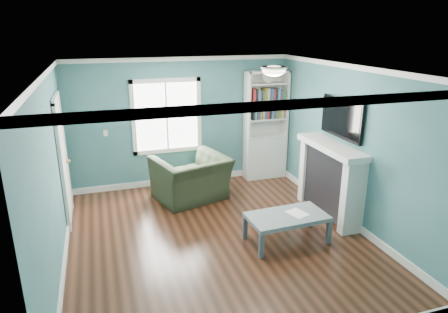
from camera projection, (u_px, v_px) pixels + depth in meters
name	position (u px, v px, depth m)	size (l,w,h in m)	color
floor	(218.00, 238.00, 6.25)	(5.00, 5.00, 0.00)	black
room_walls	(217.00, 141.00, 5.76)	(5.00, 5.00, 5.00)	#2F6666
trim	(217.00, 163.00, 5.86)	(4.50, 5.00, 2.60)	white
window	(167.00, 116.00, 7.96)	(1.40, 0.06, 1.50)	white
bookshelf	(265.00, 136.00, 8.56)	(0.90, 0.35, 2.31)	silver
fireplace	(330.00, 181.00, 6.83)	(0.44, 1.58, 1.30)	black
tv	(342.00, 118.00, 6.53)	(0.06, 1.10, 0.65)	black
door	(63.00, 160.00, 6.54)	(0.12, 0.98, 2.17)	silver
ceiling_fixture	(274.00, 70.00, 5.81)	(0.38, 0.38, 0.15)	white
light_switch	(106.00, 133.00, 7.69)	(0.08, 0.01, 0.12)	white
recliner	(191.00, 171.00, 7.51)	(1.28, 0.83, 1.12)	black
coffee_table	(287.00, 218.00, 6.06)	(1.23, 0.71, 0.43)	#484E57
paper_sheet	(297.00, 213.00, 6.10)	(0.24, 0.31, 0.00)	white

